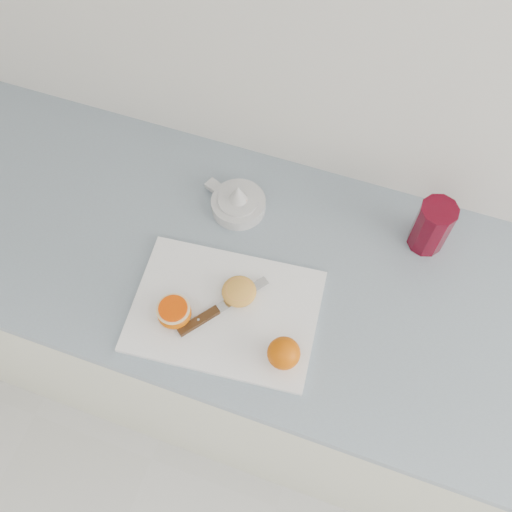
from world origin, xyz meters
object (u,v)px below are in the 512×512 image
Objects in this scene: citrus_juicer at (238,202)px; red_tumbler at (431,228)px; cutting_board at (225,311)px; counter at (300,351)px; half_orange at (174,312)px.

red_tumbler is at bearing 6.98° from citrus_juicer.
citrus_juicer is (-0.07, 0.26, 0.02)m from cutting_board.
counter is at bearing -139.19° from red_tumbler.
half_orange is at bearing -94.79° from citrus_juicer.
cutting_board is 0.11m from half_orange.
red_tumbler is (0.43, 0.05, 0.04)m from citrus_juicer.
counter is 0.53m from citrus_juicer.
citrus_juicer reaches higher than half_orange.
counter is at bearing 36.08° from half_orange.
cutting_board is 2.91× the size of red_tumbler.
citrus_juicer is at bearing 150.31° from counter.
red_tumbler is at bearing 40.81° from counter.
counter is 0.49m from cutting_board.
half_orange is 0.45× the size of citrus_juicer.
counter is 34.51× the size of half_orange.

